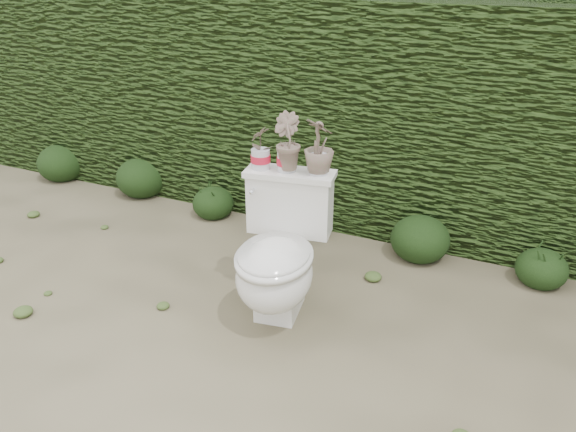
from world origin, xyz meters
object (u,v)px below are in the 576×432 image
at_px(toilet, 278,258).
at_px(potted_plant_right, 319,148).
at_px(potted_plant_left, 260,148).
at_px(potted_plant_center, 287,144).

distance_m(toilet, potted_plant_right, 0.64).
distance_m(toilet, potted_plant_left, 0.61).
xyz_separation_m(toilet, potted_plant_left, (-0.21, 0.21, 0.54)).
relative_size(toilet, potted_plant_center, 2.53).
relative_size(toilet, potted_plant_left, 3.33).
bearing_deg(potted_plant_center, potted_plant_right, -140.27).
bearing_deg(potted_plant_center, potted_plant_left, 39.73).
xyz_separation_m(potted_plant_left, potted_plant_center, (0.15, 0.02, 0.04)).
bearing_deg(toilet, potted_plant_right, 56.35).
relative_size(toilet, potted_plant_right, 2.65).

